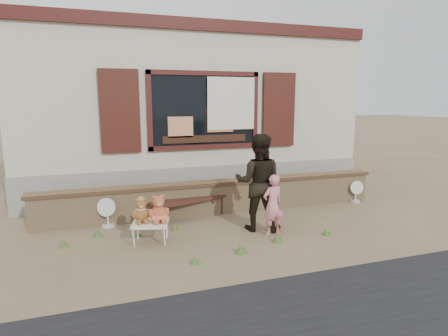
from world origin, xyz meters
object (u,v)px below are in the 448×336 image
object	(u,v)px
folding_chair	(150,224)
child	(273,205)
teddy_bear_left	(141,210)
adult	(258,182)
bench	(189,204)
teddy_bear_right	(159,208)

from	to	relation	value
folding_chair	child	xyz separation A→B (m)	(2.03, -0.29, 0.21)
folding_chair	child	distance (m)	2.06
folding_chair	teddy_bear_left	world-z (taller)	teddy_bear_left
teddy_bear_left	adult	world-z (taller)	adult
bench	folding_chair	world-z (taller)	bench
child	adult	xyz separation A→B (m)	(-0.13, 0.33, 0.33)
bench	teddy_bear_left	xyz separation A→B (m)	(-1.01, -0.97, 0.25)
teddy_bear_left	child	distance (m)	2.19
bench	folding_chair	bearing A→B (deg)	-147.34
child	adult	distance (m)	0.48
bench	folding_chair	size ratio (longest dim) A/B	2.42
teddy_bear_left	child	xyz separation A→B (m)	(2.16, -0.33, -0.02)
teddy_bear_left	adult	bearing A→B (deg)	14.83
folding_chair	child	bearing A→B (deg)	6.61
teddy_bear_left	bench	bearing A→B (deg)	58.65
teddy_bear_right	child	distance (m)	1.91
folding_chair	teddy_bear_left	size ratio (longest dim) A/B	1.65
teddy_bear_right	folding_chair	bearing A→B (deg)	-180.00
teddy_bear_left	child	size ratio (longest dim) A/B	0.38
folding_chair	teddy_bear_left	xyz separation A→B (m)	(-0.14, 0.04, 0.24)
bench	folding_chair	distance (m)	1.34
teddy_bear_right	adult	bearing A→B (deg)	17.16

